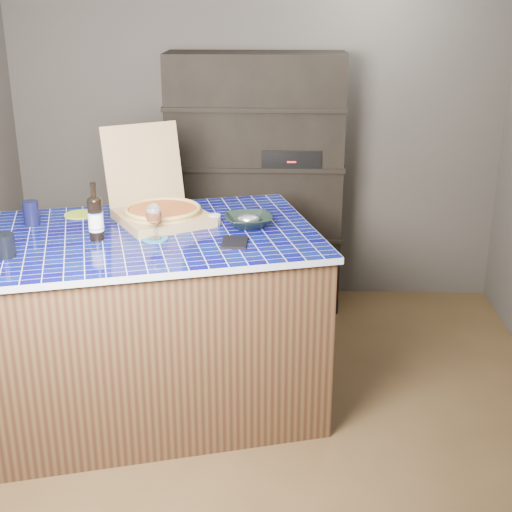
{
  "coord_description": "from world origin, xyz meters",
  "views": [
    {
      "loc": [
        0.18,
        -3.34,
        2.17
      ],
      "look_at": [
        0.06,
        0.0,
        0.93
      ],
      "focal_mm": 50.0,
      "sensor_mm": 36.0,
      "label": 1
    }
  ],
  "objects_px": {
    "kitchen_island": "(143,322)",
    "bowl": "(249,221)",
    "mead_bottle": "(96,218)",
    "pizza_box": "(161,209)",
    "wine_glass": "(154,215)",
    "dvd_case": "(235,242)"
  },
  "relations": [
    {
      "from": "kitchen_island",
      "to": "bowl",
      "type": "bearing_deg",
      "value": -0.81
    },
    {
      "from": "mead_bottle",
      "to": "bowl",
      "type": "bearing_deg",
      "value": 17.98
    },
    {
      "from": "pizza_box",
      "to": "bowl",
      "type": "relative_size",
      "value": 2.77
    },
    {
      "from": "mead_bottle",
      "to": "wine_glass",
      "type": "relative_size",
      "value": 1.62
    },
    {
      "from": "dvd_case",
      "to": "bowl",
      "type": "relative_size",
      "value": 0.69
    },
    {
      "from": "kitchen_island",
      "to": "mead_bottle",
      "type": "relative_size",
      "value": 7.01
    },
    {
      "from": "wine_glass",
      "to": "kitchen_island",
      "type": "bearing_deg",
      "value": 140.59
    },
    {
      "from": "kitchen_island",
      "to": "pizza_box",
      "type": "relative_size",
      "value": 2.98
    },
    {
      "from": "wine_glass",
      "to": "bowl",
      "type": "distance_m",
      "value": 0.53
    },
    {
      "from": "kitchen_island",
      "to": "dvd_case",
      "type": "height_order",
      "value": "dvd_case"
    },
    {
      "from": "mead_bottle",
      "to": "dvd_case",
      "type": "height_order",
      "value": "mead_bottle"
    },
    {
      "from": "wine_glass",
      "to": "bowl",
      "type": "height_order",
      "value": "wine_glass"
    },
    {
      "from": "pizza_box",
      "to": "wine_glass",
      "type": "xyz_separation_m",
      "value": [
        0.02,
        -0.31,
        0.06
      ]
    },
    {
      "from": "pizza_box",
      "to": "kitchen_island",
      "type": "bearing_deg",
      "value": -140.87
    },
    {
      "from": "pizza_box",
      "to": "mead_bottle",
      "type": "relative_size",
      "value": 2.35
    },
    {
      "from": "pizza_box",
      "to": "bowl",
      "type": "xyz_separation_m",
      "value": [
        0.48,
        -0.08,
        -0.04
      ]
    },
    {
      "from": "kitchen_island",
      "to": "bowl",
      "type": "height_order",
      "value": "bowl"
    },
    {
      "from": "kitchen_island",
      "to": "dvd_case",
      "type": "xyz_separation_m",
      "value": [
        0.51,
        -0.14,
        0.51
      ]
    },
    {
      "from": "mead_bottle",
      "to": "pizza_box",
      "type": "bearing_deg",
      "value": 50.29
    },
    {
      "from": "pizza_box",
      "to": "bowl",
      "type": "distance_m",
      "value": 0.49
    },
    {
      "from": "kitchen_island",
      "to": "mead_bottle",
      "type": "distance_m",
      "value": 0.65
    },
    {
      "from": "dvd_case",
      "to": "pizza_box",
      "type": "bearing_deg",
      "value": 141.01
    }
  ]
}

